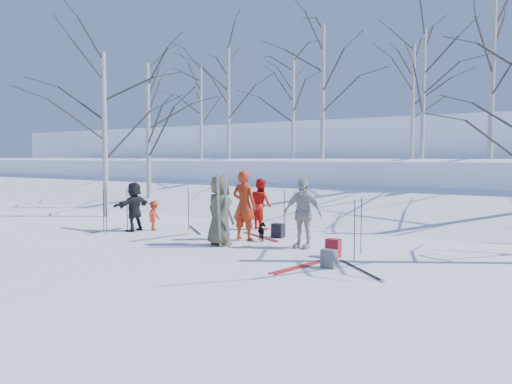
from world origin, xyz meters
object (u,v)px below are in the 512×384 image
Objects in this scene: skier_cream_east at (302,213)px; backpack_dark at (278,231)px; backpack_grey at (329,259)px; backpack_red at (333,248)px; skier_red_seated at (154,216)px; skier_red_north at (244,205)px; skier_grey_west at (134,207)px; skier_redor_behind at (261,204)px; dog at (263,232)px; skier_olive_center at (220,210)px.

skier_cream_east is 4.41× the size of backpack_dark.
skier_cream_east is 4.64× the size of backpack_grey.
backpack_grey is at bearing -69.58° from backpack_red.
skier_cream_east reaches higher than skier_red_seated.
skier_red_north reaches higher than skier_grey_west.
skier_red_north reaches higher than skier_redor_behind.
skier_red_north reaches higher than backpack_red.
skier_grey_west is (-5.69, -0.33, -0.12)m from skier_cream_east.
skier_cream_east is 2.39m from backpack_grey.
dog is at bearing 145.08° from backpack_grey.
skier_olive_center is at bearing 82.07° from skier_red_north.
skier_redor_behind reaches higher than backpack_dark.
dog is at bearing 165.52° from skier_cream_east.
skier_red_seated is at bearing 179.27° from skier_cream_east.
skier_grey_west is at bearing 2.62° from skier_red_north.
skier_red_north is 3.80m from skier_grey_west.
skier_red_seated is (-3.29, 0.92, -0.44)m from skier_olive_center.
skier_red_seated is 2.33× the size of backpack_dark.
backpack_red is (3.11, 0.21, -0.70)m from skier_olive_center.
skier_redor_behind is (-0.69, 2.99, -0.10)m from skier_olive_center.
skier_red_north is 4.55× the size of backpack_red.
backpack_dark is (1.32, -1.11, -0.60)m from skier_redor_behind.
backpack_red is 3.00m from backpack_dark.
skier_cream_east is 5.70m from skier_grey_west.
dog is 0.69m from backpack_dark.
skier_olive_center is 2.14m from skier_cream_east.
skier_redor_behind is 2.25m from dog.
skier_olive_center is 4.77× the size of backpack_grey.
skier_cream_east is at bearing 90.27° from skier_grey_west.
dog is 1.44× the size of backpack_dark.
skier_redor_behind is 4.75m from backpack_red.
backpack_dark is (4.34, 1.39, -0.56)m from skier_grey_west.
skier_olive_center is at bearing -176.19° from backpack_red.
skier_grey_west is 3.99× the size of backpack_grey.
skier_redor_behind reaches higher than dog.
skier_redor_behind reaches higher than skier_grey_west.
skier_red_north is 5.03× the size of backpack_grey.
skier_cream_east is at bearing -38.15° from backpack_dark.
backpack_grey is at bearing -47.40° from skier_cream_east.
backpack_grey is (1.54, -1.69, -0.69)m from skier_cream_east.
backpack_red is at bearing 171.20° from skier_redor_behind.
skier_cream_east is 1.16× the size of skier_grey_west.
backpack_dark is at bearing -96.32° from skier_red_seated.
dog is 1.37× the size of backpack_red.
skier_olive_center is 4.32× the size of backpack_red.
skier_olive_center is 1.48m from dog.
skier_red_seated is 1.62× the size of dog.
dog is (0.55, 1.20, -0.66)m from skier_olive_center.
skier_grey_west is 3.79× the size of backpack_dark.
dog is at bearing 158.83° from backpack_red.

